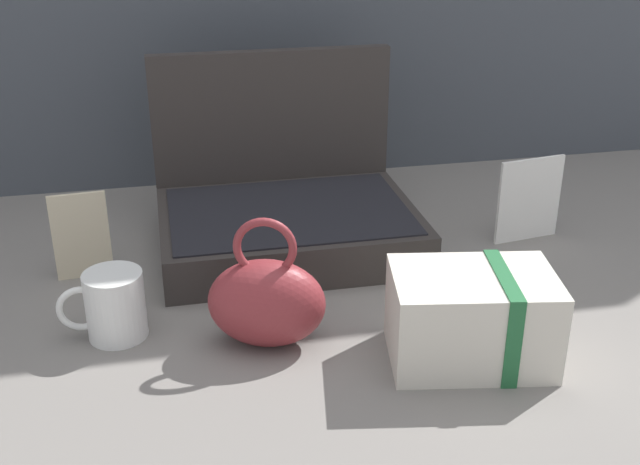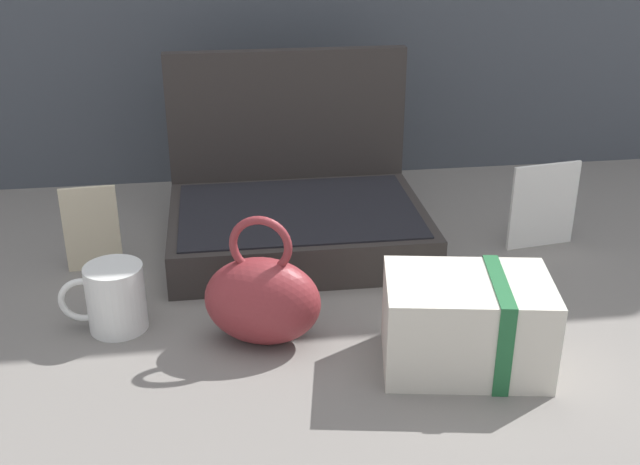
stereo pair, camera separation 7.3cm
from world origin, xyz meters
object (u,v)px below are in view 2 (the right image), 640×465
at_px(cream_toiletry_bag, 469,323).
at_px(info_card_left, 543,206).
at_px(open_suitcase, 295,205).
at_px(teal_pouch_handbag, 262,299).
at_px(poster_card_right, 92,229).
at_px(coffee_mug, 114,298).

relative_size(cream_toiletry_bag, info_card_left, 1.54).
distance_m(open_suitcase, info_card_left, 0.42).
bearing_deg(info_card_left, cream_toiletry_bag, -133.90).
relative_size(teal_pouch_handbag, poster_card_right, 1.32).
distance_m(cream_toiletry_bag, info_card_left, 0.41).
xyz_separation_m(cream_toiletry_bag, coffee_mug, (-0.46, 0.15, -0.01)).
distance_m(teal_pouch_handbag, poster_card_right, 0.36).
distance_m(cream_toiletry_bag, coffee_mug, 0.49).
distance_m(coffee_mug, info_card_left, 0.72).
bearing_deg(teal_pouch_handbag, info_card_left, 25.97).
relative_size(cream_toiletry_bag, coffee_mug, 1.92).
bearing_deg(cream_toiletry_bag, teal_pouch_handbag, 160.54).
distance_m(cream_toiletry_bag, poster_card_right, 0.62).
bearing_deg(coffee_mug, poster_card_right, 105.05).
relative_size(open_suitcase, coffee_mug, 3.58).
bearing_deg(open_suitcase, coffee_mug, -137.37).
bearing_deg(info_card_left, teal_pouch_handbag, -162.66).
bearing_deg(open_suitcase, teal_pouch_handbag, -103.86).
bearing_deg(teal_pouch_handbag, cream_toiletry_bag, -19.46).
distance_m(teal_pouch_handbag, cream_toiletry_bag, 0.27).
bearing_deg(poster_card_right, cream_toiletry_bag, -38.07).
distance_m(teal_pouch_handbag, info_card_left, 0.55).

